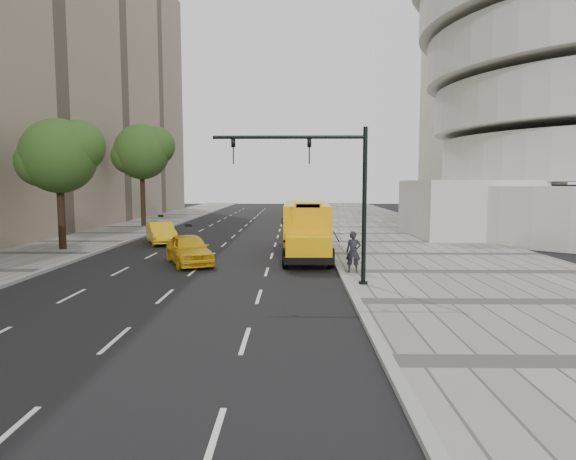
{
  "coord_description": "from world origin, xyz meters",
  "views": [
    {
      "loc": [
        3.83,
        -27.51,
        4.21
      ],
      "look_at": [
        3.5,
        -4.0,
        1.9
      ],
      "focal_mm": 30.0,
      "sensor_mm": 36.0,
      "label": 1
    }
  ],
  "objects_px": {
    "taxi_near": "(189,249)",
    "taxi_far": "(161,233)",
    "tree_b": "(60,155)",
    "pedestrian": "(353,252)",
    "school_bus": "(306,224)",
    "tree_c": "(143,152)",
    "traffic_signal": "(329,186)"
  },
  "relations": [
    {
      "from": "tree_b",
      "to": "taxi_near",
      "type": "distance_m",
      "value": 11.16
    },
    {
      "from": "taxi_near",
      "to": "pedestrian",
      "type": "xyz_separation_m",
      "value": [
        8.14,
        -2.87,
        0.3
      ]
    },
    {
      "from": "taxi_far",
      "to": "traffic_signal",
      "type": "height_order",
      "value": "traffic_signal"
    },
    {
      "from": "taxi_far",
      "to": "tree_c",
      "type": "bearing_deg",
      "value": 88.79
    },
    {
      "from": "pedestrian",
      "to": "school_bus",
      "type": "bearing_deg",
      "value": 112.23
    },
    {
      "from": "school_bus",
      "to": "traffic_signal",
      "type": "bearing_deg",
      "value": -85.75
    },
    {
      "from": "tree_b",
      "to": "traffic_signal",
      "type": "relative_size",
      "value": 1.26
    },
    {
      "from": "school_bus",
      "to": "taxi_near",
      "type": "relative_size",
      "value": 2.5
    },
    {
      "from": "taxi_far",
      "to": "pedestrian",
      "type": "xyz_separation_m",
      "value": [
        11.94,
        -11.33,
        0.34
      ]
    },
    {
      "from": "school_bus",
      "to": "pedestrian",
      "type": "relative_size",
      "value": 6.16
    },
    {
      "from": "taxi_far",
      "to": "tree_b",
      "type": "bearing_deg",
      "value": -166.17
    },
    {
      "from": "taxi_near",
      "to": "pedestrian",
      "type": "bearing_deg",
      "value": -43.52
    },
    {
      "from": "pedestrian",
      "to": "traffic_signal",
      "type": "xyz_separation_m",
      "value": [
        -1.31,
        -2.54,
        3.0
      ]
    },
    {
      "from": "school_bus",
      "to": "pedestrian",
      "type": "height_order",
      "value": "school_bus"
    },
    {
      "from": "tree_c",
      "to": "taxi_far",
      "type": "height_order",
      "value": "tree_c"
    },
    {
      "from": "tree_b",
      "to": "school_bus",
      "type": "height_order",
      "value": "tree_b"
    },
    {
      "from": "school_bus",
      "to": "taxi_far",
      "type": "distance_m",
      "value": 10.98
    },
    {
      "from": "traffic_signal",
      "to": "taxi_far",
      "type": "bearing_deg",
      "value": 127.44
    },
    {
      "from": "taxi_near",
      "to": "traffic_signal",
      "type": "distance_m",
      "value": 9.33
    },
    {
      "from": "tree_b",
      "to": "taxi_near",
      "type": "bearing_deg",
      "value": -28.04
    },
    {
      "from": "tree_c",
      "to": "taxi_far",
      "type": "xyz_separation_m",
      "value": [
        4.97,
        -12.17,
        -6.37
      ]
    },
    {
      "from": "traffic_signal",
      "to": "tree_b",
      "type": "bearing_deg",
      "value": 147.11
    },
    {
      "from": "taxi_near",
      "to": "pedestrian",
      "type": "relative_size",
      "value": 2.47
    },
    {
      "from": "pedestrian",
      "to": "traffic_signal",
      "type": "distance_m",
      "value": 4.15
    },
    {
      "from": "tree_c",
      "to": "traffic_signal",
      "type": "bearing_deg",
      "value": -59.09
    },
    {
      "from": "taxi_near",
      "to": "taxi_far",
      "type": "relative_size",
      "value": 1.02
    },
    {
      "from": "school_bus",
      "to": "taxi_far",
      "type": "bearing_deg",
      "value": 155.3
    },
    {
      "from": "tree_b",
      "to": "traffic_signal",
      "type": "distance_m",
      "value": 18.67
    },
    {
      "from": "school_bus",
      "to": "taxi_far",
      "type": "xyz_separation_m",
      "value": [
        -9.94,
        4.57,
        -1.02
      ]
    },
    {
      "from": "taxi_near",
      "to": "taxi_far",
      "type": "xyz_separation_m",
      "value": [
        -3.79,
        8.46,
        -0.04
      ]
    },
    {
      "from": "school_bus",
      "to": "pedestrian",
      "type": "bearing_deg",
      "value": -73.52
    },
    {
      "from": "school_bus",
      "to": "traffic_signal",
      "type": "height_order",
      "value": "traffic_signal"
    }
  ]
}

